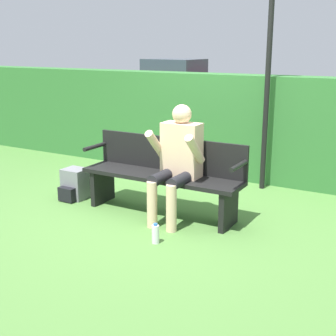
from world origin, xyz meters
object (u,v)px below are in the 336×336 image
at_px(backpack, 75,185).
at_px(parked_car, 174,79).
at_px(park_bench, 164,174).
at_px(water_bottle, 156,234).
at_px(person_seated, 177,157).
at_px(signpost, 268,64).

distance_m(backpack, parked_car, 12.04).
height_order(park_bench, backpack, park_bench).
bearing_deg(water_bottle, parked_car, 118.28).
relative_size(park_bench, backpack, 4.96).
distance_m(park_bench, parked_car, 12.45).
bearing_deg(park_bench, person_seated, -25.43).
bearing_deg(backpack, park_bench, 5.82).
height_order(park_bench, signpost, signpost).
relative_size(person_seated, parked_car, 0.29).
distance_m(backpack, signpost, 2.87).
bearing_deg(backpack, signpost, 39.82).
relative_size(signpost, parked_car, 0.67).
xyz_separation_m(water_bottle, parked_car, (-6.31, 11.73, 0.55)).
distance_m(park_bench, signpost, 1.99).
xyz_separation_m(park_bench, backpack, (-1.22, -0.12, -0.28)).
relative_size(person_seated, signpost, 0.44).
distance_m(park_bench, person_seated, 0.36).
bearing_deg(person_seated, parked_car, 119.21).
relative_size(park_bench, person_seated, 1.50).
relative_size(park_bench, signpost, 0.66).
relative_size(park_bench, water_bottle, 9.30).
xyz_separation_m(park_bench, person_seated, (0.24, -0.11, 0.24)).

